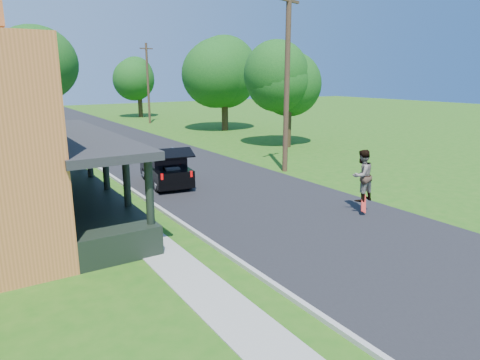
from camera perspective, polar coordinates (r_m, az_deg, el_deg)
ground at (r=15.18m, az=11.47°, el=-6.44°), size 140.00×140.00×0.00m
street at (r=32.19m, az=-13.96°, el=4.15°), size 8.00×120.00×0.02m
curb at (r=31.17m, az=-21.02°, el=3.33°), size 0.15×120.00×0.12m
sidewalk at (r=30.91m, az=-23.82°, el=2.99°), size 1.30×120.00×0.03m
front_walk at (r=16.97m, az=-29.19°, el=-5.80°), size 6.50×1.20×0.03m
black_suv at (r=21.02m, az=-9.89°, el=1.51°), size 2.24×4.55×2.03m
skateboarder at (r=16.95m, az=15.94°, el=0.57°), size 1.03×0.83×2.00m
skateboard at (r=17.01m, az=16.14°, el=-3.03°), size 0.62×0.50×0.68m
tree_left_mid at (r=32.47m, az=-26.75°, el=13.29°), size 6.76×6.91×8.65m
tree_right_near at (r=31.58m, az=6.39°, el=13.75°), size 4.99×4.83×7.73m
tree_right_mid at (r=41.16m, az=-2.16°, el=15.04°), size 7.43×7.58×9.46m
tree_right_far at (r=55.78m, az=-13.42°, el=13.53°), size 6.47×6.19×8.12m
utility_pole_near at (r=23.27m, az=6.28°, el=13.07°), size 1.71×0.67×9.51m
utility_pole_far at (r=48.35m, az=-12.18°, el=12.58°), size 1.53×0.38×8.48m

